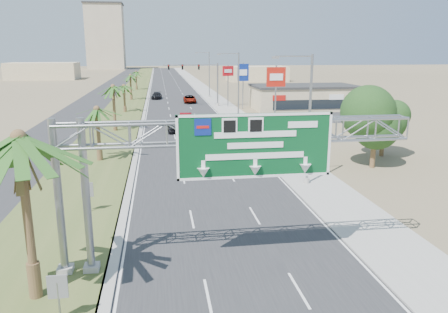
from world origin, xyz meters
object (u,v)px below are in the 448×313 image
car_left_lane (174,126)px  car_right_lane (190,99)px  car_far (157,96)px  pole_sign_red_far (228,74)px  car_mid_lane (186,119)px  palm_near (19,139)px  pole_sign_red_near (276,81)px  store_building (304,98)px  signal_mast (207,80)px  pole_sign_blue (243,74)px  sign_gantry (220,144)px

car_left_lane → car_right_lane: car_left_lane is taller
car_far → pole_sign_red_far: (13.20, -15.64, 5.35)m
car_mid_lane → car_far: car_mid_lane is taller
palm_near → car_mid_lane: bearing=78.4°
car_mid_lane → pole_sign_red_near: size_ratio=0.56×
palm_near → car_mid_lane: 45.70m
car_right_lane → pole_sign_red_near: size_ratio=0.61×
store_building → pole_sign_red_far: bearing=159.0°
car_far → palm_near: bearing=-87.1°
palm_near → pole_sign_red_far: size_ratio=1.09×
palm_near → pole_sign_red_near: size_ratio=0.99×
car_far → pole_sign_red_near: 45.48m
signal_mast → car_mid_lane: 20.71m
car_mid_lane → pole_sign_blue: 19.72m
sign_gantry → pole_sign_red_near: size_ratio=1.98×
palm_near → car_far: bearing=86.4°
sign_gantry → car_mid_lane: (0.99, 42.43, -5.28)m
store_building → pole_sign_red_near: bearing=-117.1°
car_mid_lane → pole_sign_blue: pole_sign_blue is taller
car_right_lane → pole_sign_red_far: (6.60, -7.61, 5.33)m
signal_mast → car_left_lane: (-7.17, -25.65, -4.12)m
palm_near → car_far: size_ratio=1.75×
car_far → pole_sign_red_far: 21.16m
car_left_lane → pole_sign_blue: 25.64m
palm_near → store_building: palm_near is taller
pole_sign_red_far → car_left_lane: bearing=-114.0°
palm_near → signal_mast: palm_near is taller
pole_sign_red_near → pole_sign_red_far: pole_sign_red_near is taller
car_left_lane → pole_sign_red_near: 14.26m
car_mid_lane → pole_sign_red_far: size_ratio=0.62×
signal_mast → store_building: bearing=-19.5°
car_far → car_right_lane: bearing=-44.1°
sign_gantry → car_mid_lane: sign_gantry is taller
car_right_lane → pole_sign_blue: (8.79, -10.95, 5.40)m
car_left_lane → car_right_lane: (4.40, 32.28, -0.02)m
signal_mast → palm_near: bearing=-102.7°
car_mid_lane → pole_sign_red_near: bearing=-30.5°
store_building → car_right_lane: size_ratio=3.48×
car_far → pole_sign_red_near: size_ratio=0.57×
store_building → car_mid_lane: (-22.07, -13.64, -1.22)m
store_building → car_mid_lane: store_building is taller
palm_near → store_building: size_ratio=0.46×
car_far → pole_sign_red_near: bearing=-64.1°
palm_near → pole_sign_red_far: (18.20, 63.00, -0.89)m
car_right_lane → pole_sign_blue: bearing=-50.2°
sign_gantry → car_far: sign_gantry is taller
store_building → car_far: size_ratio=3.77×
car_right_lane → car_mid_lane: bearing=-94.3°
palm_near → store_building: 66.04m
car_mid_lane → pole_sign_red_far: 21.39m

